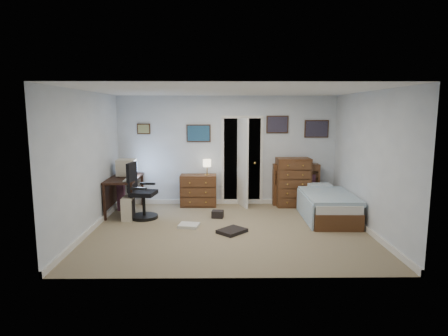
# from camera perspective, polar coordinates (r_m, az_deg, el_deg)

# --- Properties ---
(floor) EXTENTS (5.00, 4.00, 0.02)m
(floor) POSITION_cam_1_polar(r_m,az_deg,el_deg) (6.93, 0.75, -9.49)
(floor) COLOR gray
(floor) RESTS_ON ground
(computer_desk) EXTENTS (0.64, 1.33, 0.76)m
(computer_desk) POSITION_cam_1_polar(r_m,az_deg,el_deg) (8.27, -15.54, -2.57)
(computer_desk) COLOR black
(computer_desk) RESTS_ON floor
(crt_monitor) EXTENTS (0.40, 0.38, 0.36)m
(crt_monitor) POSITION_cam_1_polar(r_m,az_deg,el_deg) (8.33, -14.62, 0.08)
(crt_monitor) COLOR beige
(crt_monitor) RESTS_ON computer_desk
(keyboard) EXTENTS (0.16, 0.41, 0.02)m
(keyboard) POSITION_cam_1_polar(r_m,az_deg,el_deg) (7.84, -14.33, -1.73)
(keyboard) COLOR beige
(keyboard) RESTS_ON computer_desk
(pc_tower) EXTENTS (0.22, 0.43, 0.46)m
(pc_tower) POSITION_cam_1_polar(r_m,az_deg,el_deg) (7.76, -14.37, -5.95)
(pc_tower) COLOR beige
(pc_tower) RESTS_ON floor
(office_chair) EXTENTS (0.63, 0.63, 1.14)m
(office_chair) POSITION_cam_1_polar(r_m,az_deg,el_deg) (7.73, -12.59, -4.33)
(office_chair) COLOR black
(office_chair) RESTS_ON floor
(media_stack) EXTENTS (0.16, 0.16, 0.76)m
(media_stack) POSITION_cam_1_polar(r_m,az_deg,el_deg) (8.46, -15.42, -3.73)
(media_stack) COLOR maroon
(media_stack) RESTS_ON floor
(low_dresser) EXTENTS (0.81, 0.41, 0.72)m
(low_dresser) POSITION_cam_1_polar(r_m,az_deg,el_deg) (8.56, -3.92, -3.43)
(low_dresser) COLOR #58321C
(low_dresser) RESTS_ON floor
(table_lamp) EXTENTS (0.18, 0.18, 0.35)m
(table_lamp) POSITION_cam_1_polar(r_m,az_deg,el_deg) (8.45, -2.60, 0.68)
(table_lamp) COLOR gold
(table_lamp) RESTS_ON low_dresser
(doorway) EXTENTS (0.96, 1.12, 2.05)m
(doorway) POSITION_cam_1_polar(r_m,az_deg,el_deg) (8.94, 2.65, 1.27)
(doorway) COLOR black
(doorway) RESTS_ON floor
(tall_dresser) EXTENTS (0.77, 0.47, 1.11)m
(tall_dresser) POSITION_cam_1_polar(r_m,az_deg,el_deg) (8.65, 10.46, -2.14)
(tall_dresser) COLOR #58321C
(tall_dresser) RESTS_ON floor
(headboard_bookcase) EXTENTS (1.06, 0.29, 0.95)m
(headboard_bookcase) POSITION_cam_1_polar(r_m,az_deg,el_deg) (8.78, 10.88, -2.31)
(headboard_bookcase) COLOR #58321C
(headboard_bookcase) RESTS_ON floor
(bed) EXTENTS (0.99, 1.79, 0.58)m
(bed) POSITION_cam_1_polar(r_m,az_deg,el_deg) (7.85, 15.34, -5.47)
(bed) COLOR #58321C
(bed) RESTS_ON floor
(wall_posters) EXTENTS (4.38, 0.04, 0.60)m
(wall_posters) POSITION_cam_1_polar(r_m,az_deg,el_deg) (8.60, 4.27, 5.95)
(wall_posters) COLOR #331E11
(wall_posters) RESTS_ON floor
(floor_clutter) EXTENTS (1.30, 1.37, 0.15)m
(floor_clutter) POSITION_cam_1_polar(r_m,az_deg,el_deg) (7.10, -1.14, -8.61)
(floor_clutter) COLOR black
(floor_clutter) RESTS_ON floor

